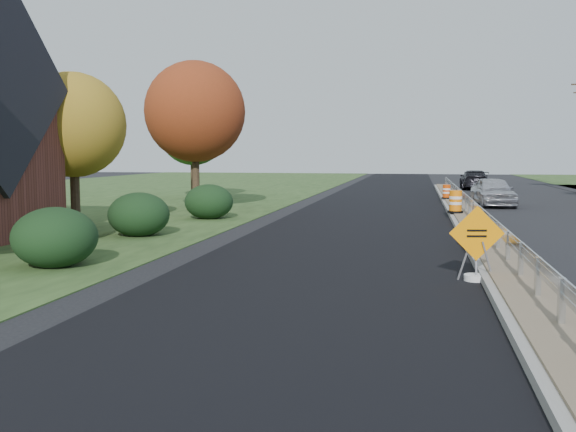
% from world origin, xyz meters
% --- Properties ---
extents(ground, '(140.00, 140.00, 0.00)m').
position_xyz_m(ground, '(0.00, 0.00, 0.00)').
color(ground, black).
rests_on(ground, ground).
extents(grass_verge_near, '(30.00, 120.00, 0.03)m').
position_xyz_m(grass_verge_near, '(-24.00, 10.00, 0.01)').
color(grass_verge_near, '#2A431C').
rests_on(grass_verge_near, ground).
extents(milled_overlay, '(7.20, 120.00, 0.01)m').
position_xyz_m(milled_overlay, '(-4.40, 10.00, 0.01)').
color(milled_overlay, black).
rests_on(milled_overlay, ground).
extents(median, '(1.60, 55.00, 0.23)m').
position_xyz_m(median, '(0.00, 8.00, 0.11)').
color(median, gray).
rests_on(median, ground).
extents(guardrail, '(0.10, 46.15, 0.72)m').
position_xyz_m(guardrail, '(0.00, 9.00, 0.73)').
color(guardrail, silver).
rests_on(guardrail, median).
extents(hedge_south, '(2.09, 2.09, 1.52)m').
position_xyz_m(hedge_south, '(-11.00, -6.00, 0.76)').
color(hedge_south, black).
rests_on(hedge_south, ground).
extents(hedge_mid, '(2.09, 2.09, 1.52)m').
position_xyz_m(hedge_mid, '(-11.50, 0.00, 0.76)').
color(hedge_mid, black).
rests_on(hedge_mid, ground).
extents(hedge_north, '(2.09, 2.09, 1.52)m').
position_xyz_m(hedge_north, '(-11.00, 6.00, 0.76)').
color(hedge_north, black).
rests_on(hedge_north, ground).
extents(tree_near_yellow, '(3.96, 3.96, 5.88)m').
position_xyz_m(tree_near_yellow, '(-15.00, 2.00, 3.89)').
color(tree_near_yellow, '#473523').
rests_on(tree_near_yellow, ground).
extents(tree_near_red, '(4.95, 4.95, 7.35)m').
position_xyz_m(tree_near_red, '(-13.00, 10.00, 4.86)').
color(tree_near_red, '#473523').
rests_on(tree_near_red, ground).
extents(tree_near_back, '(4.29, 4.29, 6.37)m').
position_xyz_m(tree_near_back, '(-16.00, 18.00, 4.21)').
color(tree_near_back, '#473523').
rests_on(tree_near_back, ground).
extents(caution_sign, '(1.21, 0.51, 1.68)m').
position_xyz_m(caution_sign, '(-0.90, -5.73, 0.43)').
color(caution_sign, white).
rests_on(caution_sign, ground).
extents(barrel_median_near, '(0.57, 0.57, 0.83)m').
position_xyz_m(barrel_median_near, '(-0.55, -1.29, 0.63)').
color(barrel_median_near, black).
rests_on(barrel_median_near, median).
extents(barrel_median_mid, '(0.67, 0.67, 0.98)m').
position_xyz_m(barrel_median_mid, '(-0.55, 8.59, 0.70)').
color(barrel_median_mid, black).
rests_on(barrel_median_mid, median).
extents(barrel_median_far, '(0.55, 0.55, 0.80)m').
position_xyz_m(barrel_median_far, '(-0.55, 17.62, 0.62)').
color(barrel_median_far, black).
rests_on(barrel_median_far, median).
extents(car_silver, '(2.28, 4.77, 1.57)m').
position_xyz_m(car_silver, '(1.80, 15.67, 0.79)').
color(car_silver, silver).
rests_on(car_silver, ground).
extents(car_dark_far, '(2.21, 5.22, 1.50)m').
position_xyz_m(car_dark_far, '(2.21, 32.38, 0.75)').
color(car_dark_far, black).
rests_on(car_dark_far, ground).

